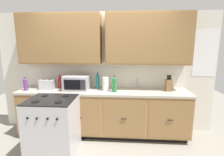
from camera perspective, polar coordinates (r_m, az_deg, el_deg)
ground_plane at (r=3.42m, az=-3.48°, el=-20.67°), size 8.16×8.16×0.00m
wall_unit at (r=3.40m, az=-2.66°, el=8.83°), size 4.46×0.40×2.44m
counter_run at (r=3.47m, az=-2.89°, el=-11.34°), size 3.29×0.64×0.93m
stove_range at (r=3.10m, az=-19.09°, el=-14.90°), size 0.76×0.68×0.95m
microwave at (r=3.40m, az=-11.66°, el=-1.54°), size 0.48×0.37×0.28m
toaster at (r=3.62m, az=-20.77°, el=-2.00°), size 0.28×0.18×0.19m
knife_block at (r=3.43m, az=18.38°, el=-2.19°), size 0.11×0.14×0.31m
sink_faucet at (r=3.49m, az=8.46°, el=-1.78°), size 0.02×0.02×0.20m
paper_towel_roll at (r=3.27m, az=-2.21°, el=-1.97°), size 0.12×0.12×0.26m
bottle_teal at (r=3.43m, az=-4.83°, el=-0.88°), size 0.07×0.07×0.33m
bottle_red at (r=3.63m, az=-16.98°, el=-1.11°), size 0.08×0.08×0.27m
bottle_green at (r=3.17m, az=0.84°, el=-2.01°), size 0.08×0.08×0.31m
bottle_violet at (r=3.69m, az=-26.93°, el=-1.74°), size 0.08×0.08×0.26m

